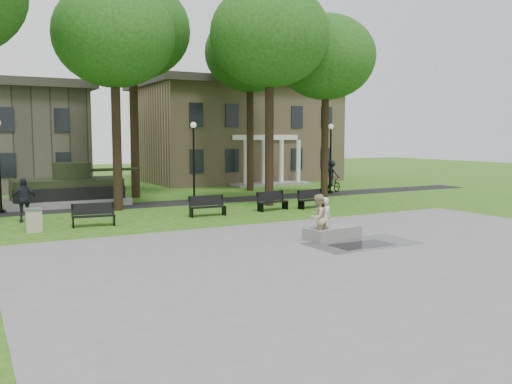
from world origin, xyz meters
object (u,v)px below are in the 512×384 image
cyclist (331,179)px  friend_watching (318,218)px  concrete_block (332,233)px  park_bench_0 (93,214)px  skateboarder (324,219)px  trash_bin (34,220)px

cyclist → friend_watching: bearing=122.1°
concrete_block → friend_watching: size_ratio=1.26×
concrete_block → park_bench_0: (-7.32, 7.33, 0.28)m
skateboarder → trash_bin: bearing=-34.1°
cyclist → trash_bin: size_ratio=2.32×
concrete_block → skateboarder: 0.81m
skateboarder → park_bench_0: 10.13m
skateboarder → friend_watching: bearing=13.4°
park_bench_0 → trash_bin: park_bench_0 is taller
concrete_block → friend_watching: friend_watching is taller
skateboarder → friend_watching: 0.31m
friend_watching → trash_bin: (-8.90, 7.34, -0.41)m
skateboarder → cyclist: cyclist is taller
skateboarder → concrete_block: bearing=-158.2°
friend_watching → park_bench_0: (-6.50, 7.55, -0.37)m
skateboarder → friend_watching: (-0.30, -0.05, 0.06)m
skateboarder → friend_watching: size_ratio=0.93×
concrete_block → park_bench_0: park_bench_0 is taller
cyclist → park_bench_0: bearing=90.8°
concrete_block → friend_watching: (-0.83, -0.21, 0.65)m
park_bench_0 → concrete_block: bearing=-38.3°
concrete_block → skateboarder: size_ratio=1.35×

